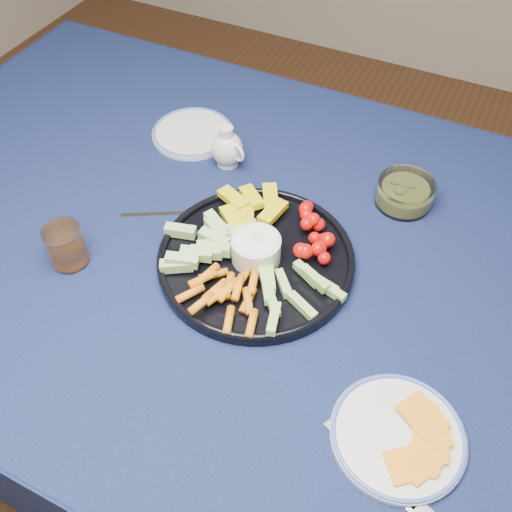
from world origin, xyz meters
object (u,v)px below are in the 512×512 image
at_px(side_plate_extra, 193,133).
at_px(pickle_bowl, 404,194).
at_px(dining_table, 246,269).
at_px(creamer_pitcher, 227,149).
at_px(cheese_plate, 398,435).
at_px(crudite_platter, 255,256).
at_px(juice_tumbler, 67,248).

bearing_deg(side_plate_extra, pickle_bowl, -0.62).
distance_m(dining_table, pickle_bowl, 0.34).
bearing_deg(creamer_pitcher, dining_table, -54.10).
bearing_deg(side_plate_extra, cheese_plate, -37.97).
bearing_deg(dining_table, side_plate_extra, 136.79).
height_order(crudite_platter, juice_tumbler, crudite_platter).
height_order(pickle_bowl, juice_tumbler, juice_tumbler).
relative_size(dining_table, creamer_pitcher, 18.14).
xyz_separation_m(pickle_bowl, juice_tumbler, (-0.49, -0.41, 0.01)).
height_order(pickle_bowl, cheese_plate, pickle_bowl).
bearing_deg(crudite_platter, pickle_bowl, 54.32).
distance_m(creamer_pitcher, side_plate_extra, 0.13).
bearing_deg(cheese_plate, creamer_pitcher, 139.33).
bearing_deg(juice_tumbler, pickle_bowl, 39.53).
relative_size(dining_table, crudite_platter, 4.74).
height_order(crudite_platter, cheese_plate, crudite_platter).
bearing_deg(crudite_platter, cheese_plate, -31.98).
relative_size(juice_tumbler, side_plate_extra, 0.44).
height_order(creamer_pitcher, cheese_plate, creamer_pitcher).
height_order(dining_table, creamer_pitcher, creamer_pitcher).
relative_size(crudite_platter, juice_tumbler, 4.45).
bearing_deg(side_plate_extra, dining_table, -43.21).
relative_size(crudite_platter, creamer_pitcher, 3.83).
relative_size(creamer_pitcher, pickle_bowl, 0.83).
xyz_separation_m(crudite_platter, side_plate_extra, (-0.29, 0.27, -0.01)).
relative_size(crudite_platter, side_plate_extra, 1.96).
bearing_deg(crudite_platter, dining_table, 133.23).
xyz_separation_m(pickle_bowl, side_plate_extra, (-0.48, 0.01, -0.02)).
height_order(crudite_platter, side_plate_extra, crudite_platter).
relative_size(creamer_pitcher, cheese_plate, 0.48).
height_order(creamer_pitcher, side_plate_extra, creamer_pitcher).
distance_m(pickle_bowl, side_plate_extra, 0.48).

